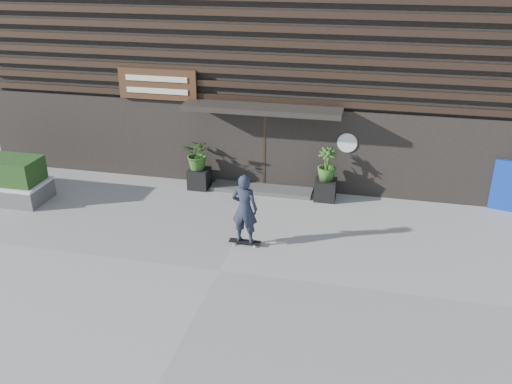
# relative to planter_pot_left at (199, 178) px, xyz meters

# --- Properties ---
(ground) EXTENTS (80.00, 80.00, 0.00)m
(ground) POSITION_rel_planter_pot_left_xyz_m (1.90, -4.40, -0.30)
(ground) COLOR #9B9893
(ground) RESTS_ON ground
(entrance_step) EXTENTS (3.00, 0.80, 0.12)m
(entrance_step) POSITION_rel_planter_pot_left_xyz_m (1.90, 0.20, -0.24)
(entrance_step) COLOR #454543
(entrance_step) RESTS_ON ground
(planter_pot_left) EXTENTS (0.60, 0.60, 0.60)m
(planter_pot_left) POSITION_rel_planter_pot_left_xyz_m (0.00, 0.00, 0.00)
(planter_pot_left) COLOR black
(planter_pot_left) RESTS_ON ground
(bamboo_left) EXTENTS (0.86, 0.75, 0.96)m
(bamboo_left) POSITION_rel_planter_pot_left_xyz_m (0.00, 0.00, 0.78)
(bamboo_left) COLOR #2D591E
(bamboo_left) RESTS_ON planter_pot_left
(planter_pot_right) EXTENTS (0.60, 0.60, 0.60)m
(planter_pot_right) POSITION_rel_planter_pot_left_xyz_m (3.80, 0.00, 0.00)
(planter_pot_right) COLOR black
(planter_pot_right) RESTS_ON ground
(bamboo_right) EXTENTS (0.54, 0.54, 0.96)m
(bamboo_right) POSITION_rel_planter_pot_left_xyz_m (3.80, 0.00, 0.78)
(bamboo_right) COLOR #2D591E
(bamboo_right) RESTS_ON planter_pot_right
(building) EXTENTS (18.00, 11.00, 8.00)m
(building) POSITION_rel_planter_pot_left_xyz_m (1.90, 5.56, 3.69)
(building) COLOR black
(building) RESTS_ON ground
(skateboarder) EXTENTS (0.78, 0.47, 1.85)m
(skateboarder) POSITION_rel_planter_pot_left_xyz_m (2.18, -3.10, 0.67)
(skateboarder) COLOR black
(skateboarder) RESTS_ON ground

